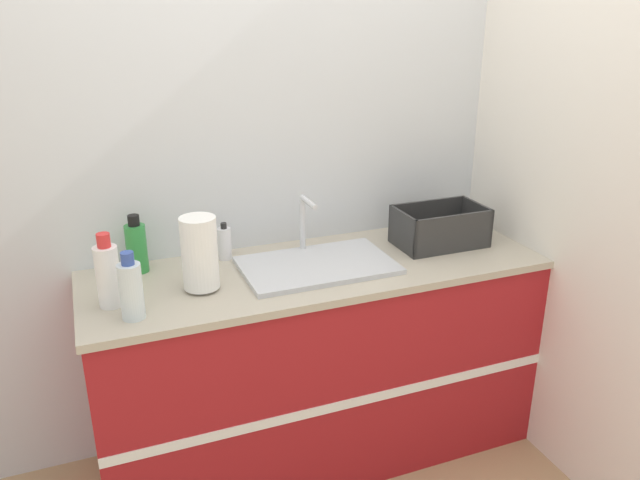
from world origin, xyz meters
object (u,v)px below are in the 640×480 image
at_px(paper_towel_roll, 200,254).
at_px(bottle_white_spray, 108,274).
at_px(bottle_green, 137,247).
at_px(soap_dispenser, 225,243).
at_px(bottle_clear, 131,289).
at_px(dish_rack, 440,230).
at_px(sink, 317,263).

xyz_separation_m(paper_towel_roll, bottle_white_spray, (-0.32, -0.01, -0.02)).
height_order(bottle_green, soap_dispenser, bottle_green).
distance_m(bottle_clear, soap_dispenser, 0.56).
relative_size(dish_rack, bottle_clear, 1.60).
distance_m(paper_towel_roll, bottle_green, 0.32).
xyz_separation_m(sink, soap_dispenser, (-0.31, 0.22, 0.05)).
bearing_deg(sink, dish_rack, 3.80).
xyz_separation_m(paper_towel_roll, dish_rack, (1.04, 0.07, -0.08)).
xyz_separation_m(paper_towel_roll, bottle_green, (-0.20, 0.25, -0.04)).
distance_m(bottle_clear, bottle_green, 0.39).
xyz_separation_m(dish_rack, bottle_green, (-1.24, 0.18, 0.04)).
bearing_deg(bottle_white_spray, bottle_clear, -62.85).
bearing_deg(paper_towel_roll, dish_rack, 4.09).
height_order(paper_towel_roll, bottle_clear, paper_towel_roll).
bearing_deg(bottle_clear, dish_rack, 9.17).
bearing_deg(paper_towel_roll, soap_dispenser, 59.97).
bearing_deg(dish_rack, sink, -176.20).
distance_m(dish_rack, bottle_clear, 1.31).
bearing_deg(dish_rack, bottle_white_spray, -176.30).
relative_size(sink, bottle_white_spray, 2.24).
height_order(sink, bottle_clear, sink).
bearing_deg(soap_dispenser, bottle_green, -179.94).
height_order(sink, bottle_green, sink).
bearing_deg(bottle_green, bottle_clear, -98.58).
height_order(dish_rack, bottle_clear, bottle_clear).
height_order(sink, soap_dispenser, sink).
height_order(paper_towel_roll, bottle_green, paper_towel_roll).
relative_size(dish_rack, bottle_white_spray, 1.42).
xyz_separation_m(sink, paper_towel_roll, (-0.46, -0.04, 0.12)).
bearing_deg(paper_towel_roll, sink, 4.45).
xyz_separation_m(bottle_white_spray, bottle_green, (0.12, 0.27, -0.02)).
relative_size(sink, bottle_green, 2.58).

